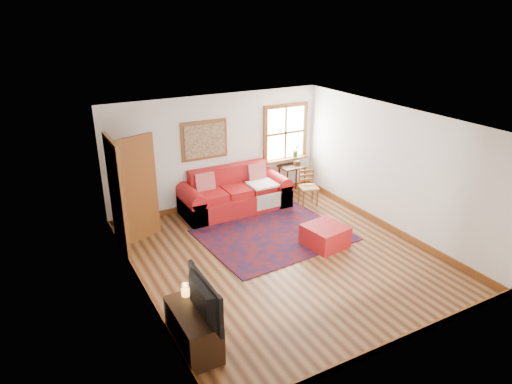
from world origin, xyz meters
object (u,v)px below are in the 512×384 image
red_ottoman (325,236)px  media_cabinet (193,329)px  side_table (292,171)px  ladder_back_chair (308,185)px  red_leather_sofa (235,196)px

red_ottoman → media_cabinet: size_ratio=0.69×
red_ottoman → side_table: (0.85, 2.49, 0.39)m
red_ottoman → media_cabinet: media_cabinet is taller
media_cabinet → ladder_back_chair: bearing=38.7°
ladder_back_chair → side_table: bearing=88.9°
side_table → red_leather_sofa: bearing=-174.2°
red_ottoman → side_table: side_table is taller
side_table → ladder_back_chair: ladder_back_chair is taller
red_ottoman → side_table: bearing=63.1°
red_leather_sofa → media_cabinet: red_leather_sofa is taller
red_ottoman → ladder_back_chair: size_ratio=0.84×
red_leather_sofa → media_cabinet: (-2.44, -3.75, -0.03)m
red_ottoman → ladder_back_chair: (0.84, 1.81, 0.25)m
side_table → media_cabinet: bearing=-136.0°
red_ottoman → ladder_back_chair: bearing=57.1°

